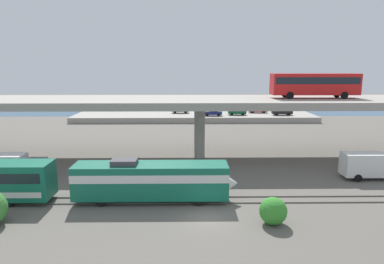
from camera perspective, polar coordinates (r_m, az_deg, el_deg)
The scene contains 17 objects.
ground_plane at distance 30.27m, azimuth 2.61°, elevation -14.17°, with size 260.00×260.00×0.00m, color #605B54.
rail_strip_near at distance 33.19m, azimuth 2.28°, elevation -11.71°, with size 110.00×0.12×0.12m, color #59544C.
rail_strip_far at distance 34.62m, azimuth 2.14°, elevation -10.72°, with size 110.00×0.12×0.12m, color #59544C.
train_locomotive at distance 33.23m, azimuth -5.54°, elevation -7.79°, with size 15.59×3.04×4.18m.
highway_overpass at distance 47.66m, azimuth 1.28°, elevation 4.77°, with size 96.00×11.86×8.37m.
transit_bus_on_overpass at distance 50.97m, azimuth 19.74°, elevation 7.63°, with size 12.00×2.68×3.40m.
service_truck_west at distance 44.54m, azimuth 27.52°, elevation -4.88°, with size 6.80×2.46×3.04m.
service_truck_east at distance 44.00m, azimuth -27.69°, elevation -5.08°, with size 6.80×2.46×3.04m.
pier_parking_lot at distance 83.26m, azimuth 0.40°, elevation 2.56°, with size 57.27×12.36×1.29m, color #9E998E.
parked_car_0 at distance 82.22m, azimuth 7.51°, elevation 3.36°, with size 4.20×1.96×1.50m.
parked_car_1 at distance 83.66m, azimuth 3.14°, elevation 3.56°, with size 4.23×1.86×1.50m.
parked_car_2 at distance 84.78m, azimuth -1.93°, elevation 3.67°, with size 4.21×1.97×1.50m.
parked_car_3 at distance 84.00m, azimuth 14.77°, elevation 3.25°, with size 4.67×1.82×1.50m.
parked_car_4 at distance 80.26m, azimuth 3.48°, elevation 3.24°, with size 4.26×1.86×1.50m.
parked_car_5 at distance 87.05m, azimuth 10.90°, elevation 3.67°, with size 4.57×1.92×1.50m.
harbor_water at distance 106.14m, azimuth 0.14°, elevation 4.04°, with size 140.00×36.00×0.01m, color #2D5170.
shrub_right at distance 29.61m, azimuth 13.33°, elevation -12.64°, with size 2.28×2.28×2.28m, color #348B2E.
Camera 1 is at (-1.71, -27.34, 12.87)m, focal length 32.11 mm.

